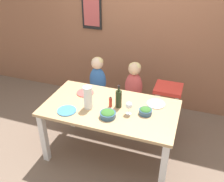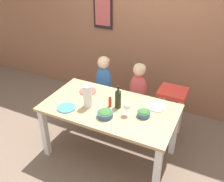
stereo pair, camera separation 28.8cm
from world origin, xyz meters
The scene contains 17 objects.
ground_plane centered at (0.00, 0.00, 0.00)m, with size 14.00×14.00×0.00m, color #705B4C.
wall_back centered at (0.00, 1.40, 1.35)m, with size 10.00×0.09×2.70m.
dining_table centered at (0.00, 0.00, 0.63)m, with size 1.57×0.85×0.73m.
chair_far_left centered at (-0.44, 0.68, 0.38)m, with size 0.42×0.40×0.45m.
chair_far_center centered at (0.10, 0.68, 0.38)m, with size 0.42×0.40×0.45m.
chair_right_highchair centered at (0.58, 0.68, 0.58)m, with size 0.36×0.34×0.75m.
person_child_left centered at (-0.44, 0.68, 0.75)m, with size 0.25×0.18×0.57m.
person_child_center centered at (0.10, 0.68, 0.75)m, with size 0.25×0.18×0.57m.
wine_bottle centered at (0.09, 0.04, 0.84)m, with size 0.07×0.07×0.28m.
paper_towel_roll centered at (-0.23, -0.10, 0.87)m, with size 0.10×0.10×0.27m.
wine_glass_near centered at (0.24, -0.06, 0.84)m, with size 0.08×0.08×0.15m.
salad_bowl_large centered at (0.04, -0.19, 0.77)m, with size 0.18×0.18×0.08m.
salad_bowl_small centered at (0.42, 0.00, 0.77)m, with size 0.15×0.15×0.08m.
dinner_plate_front_left centered at (-0.44, -0.25, 0.74)m, with size 0.22×0.22×0.01m.
dinner_plate_back_left centered at (-0.41, 0.19, 0.74)m, with size 0.22×0.22×0.01m.
dinner_plate_back_right centered at (0.50, 0.23, 0.74)m, with size 0.22×0.22×0.01m.
condiment_bottle_hot_sauce centered at (0.00, 0.01, 0.80)m, with size 0.04×0.04×0.14m.
Camera 2 is at (1.09, -2.17, 2.37)m, focal length 40.00 mm.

